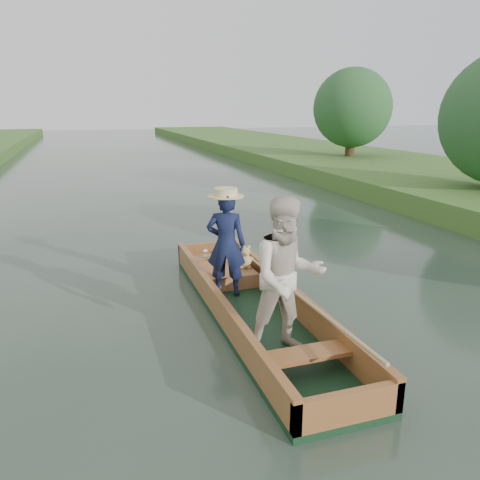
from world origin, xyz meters
name	(u,v)px	position (x,y,z in m)	size (l,w,h in m)	color
ground	(254,318)	(0.00, 0.00, 0.00)	(120.00, 120.00, 0.00)	#283D30
trees_far	(183,114)	(1.03, 9.42, 2.61)	(22.79, 14.49, 4.55)	#47331E
punt	(259,281)	(-0.03, -0.28, 0.64)	(1.12, 5.00, 1.89)	black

